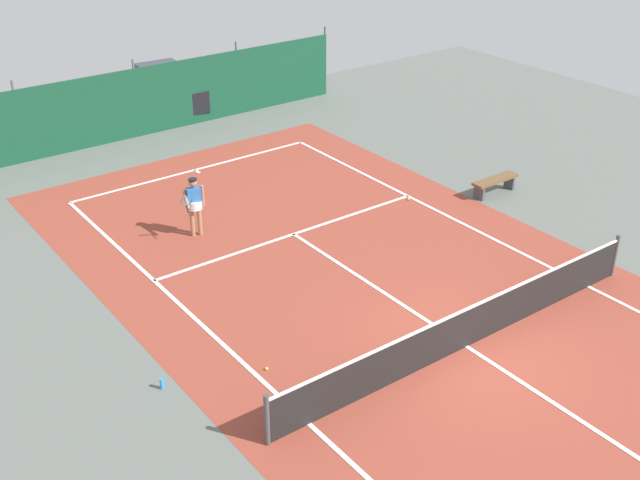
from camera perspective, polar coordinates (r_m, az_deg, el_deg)
ground_plane at (r=17.32m, az=10.38°, el=-7.49°), size 36.00×36.00×0.00m
court_surface at (r=17.32m, az=10.38°, el=-7.48°), size 11.02×26.60×0.01m
tennis_net at (r=17.04m, az=10.53°, el=-6.09°), size 10.12×0.10×1.10m
back_fence at (r=29.25m, az=-13.16°, el=8.77°), size 16.30×0.98×2.70m
tennis_player at (r=21.23m, az=-8.96°, el=2.64°), size 0.81×0.68×1.64m
tennis_ball_near_player at (r=23.52m, az=6.34°, el=2.91°), size 0.07×0.07×0.07m
tennis_ball_midcourt at (r=16.40m, az=-3.84°, el=-9.15°), size 0.07×0.07×0.07m
tennis_ball_by_sideline at (r=22.76m, az=-9.22°, el=1.82°), size 0.07×0.07×0.07m
parked_car at (r=31.36m, az=-11.06°, el=10.60°), size 2.26×4.32×1.68m
courtside_bench at (r=24.22m, az=12.39°, el=4.07°), size 1.60×0.40×0.49m
water_bottle at (r=16.14m, az=-11.22°, el=-10.03°), size 0.08×0.08×0.24m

